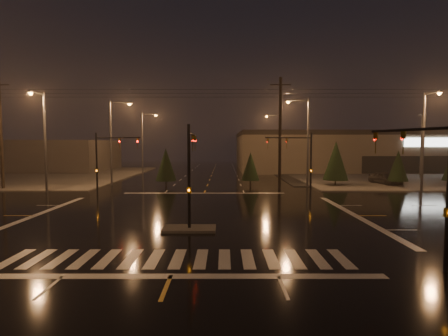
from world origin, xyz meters
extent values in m
plane|color=black|center=(0.00, 0.00, 0.00)|extent=(140.00, 140.00, 0.00)
cube|color=#45433E|center=(30.00, 30.00, 0.06)|extent=(36.00, 36.00, 0.12)
cube|color=#45433E|center=(-30.00, 30.00, 0.06)|extent=(36.00, 36.00, 0.12)
cube|color=#45433E|center=(0.00, -4.00, 0.07)|extent=(3.00, 1.60, 0.15)
cube|color=beige|center=(0.00, -9.00, 0.01)|extent=(15.00, 2.60, 0.01)
cube|color=beige|center=(0.00, -11.00, 0.01)|extent=(16.00, 0.50, 0.01)
cube|color=beige|center=(0.00, 11.00, 0.01)|extent=(16.00, 0.50, 0.01)
cube|color=black|center=(35.00, 28.00, 0.04)|extent=(50.00, 24.00, 0.08)
cube|color=brown|center=(35.00, 46.00, 3.50)|extent=(60.00, 28.00, 7.00)
cube|color=black|center=(35.00, 46.00, 6.80)|extent=(60.20, 28.20, 0.80)
cube|color=white|center=(35.00, 31.90, 5.20)|extent=(9.00, 0.20, 1.40)
cube|color=black|center=(35.00, 31.95, 1.60)|extent=(22.00, 0.15, 2.80)
cube|color=#3F3A38|center=(-35.00, 42.00, 2.80)|extent=(30.00, 18.00, 5.60)
cylinder|color=black|center=(0.00, -4.00, 3.00)|extent=(0.18, 0.18, 6.00)
cylinder|color=black|center=(0.00, -1.75, 5.50)|extent=(0.12, 4.50, 0.12)
imported|color=#594707|center=(0.00, 0.27, 5.45)|extent=(0.16, 0.20, 1.00)
cube|color=#594707|center=(0.00, -4.00, 2.30)|extent=(0.25, 0.18, 0.35)
cylinder|color=black|center=(10.50, 10.50, 3.00)|extent=(0.18, 0.18, 6.00)
cylinder|color=black|center=(8.15, 9.64, 5.50)|extent=(4.74, 1.82, 0.12)
imported|color=#594707|center=(6.04, 8.88, 5.45)|extent=(0.24, 0.22, 1.00)
cube|color=#594707|center=(10.50, 10.50, 2.30)|extent=(0.25, 0.18, 0.35)
cylinder|color=black|center=(-10.50, 10.50, 3.00)|extent=(0.18, 0.18, 6.00)
cylinder|color=black|center=(-8.15, 9.64, 5.50)|extent=(4.74, 1.82, 0.12)
imported|color=#594707|center=(-6.04, 8.88, 5.45)|extent=(0.24, 0.22, 1.00)
cube|color=#594707|center=(-10.50, 10.50, 2.30)|extent=(0.25, 0.18, 0.35)
cylinder|color=black|center=(9.82, -8.62, 5.50)|extent=(1.48, 3.80, 0.12)
imported|color=#594707|center=(9.20, -6.93, 5.45)|extent=(0.22, 0.24, 1.00)
cube|color=#594707|center=(10.50, -10.50, 2.30)|extent=(0.25, 0.18, 0.35)
cylinder|color=#38383A|center=(-11.50, 18.00, 5.00)|extent=(0.24, 0.24, 10.00)
cylinder|color=#38383A|center=(-10.30, 18.00, 9.80)|extent=(2.40, 0.14, 0.14)
cube|color=#38383A|center=(-9.20, 18.00, 9.75)|extent=(0.70, 0.30, 0.18)
sphere|color=orange|center=(-9.20, 18.00, 9.62)|extent=(0.32, 0.32, 0.32)
cylinder|color=#38383A|center=(-11.50, 34.00, 5.00)|extent=(0.24, 0.24, 10.00)
cylinder|color=#38383A|center=(-10.30, 34.00, 9.80)|extent=(2.40, 0.14, 0.14)
cube|color=#38383A|center=(-9.20, 34.00, 9.75)|extent=(0.70, 0.30, 0.18)
sphere|color=orange|center=(-9.20, 34.00, 9.62)|extent=(0.32, 0.32, 0.32)
cylinder|color=#38383A|center=(11.50, 16.00, 5.00)|extent=(0.24, 0.24, 10.00)
cylinder|color=#38383A|center=(10.30, 16.00, 9.80)|extent=(2.40, 0.14, 0.14)
cube|color=#38383A|center=(9.20, 16.00, 9.75)|extent=(0.70, 0.30, 0.18)
sphere|color=orange|center=(9.20, 16.00, 9.62)|extent=(0.32, 0.32, 0.32)
cylinder|color=#38383A|center=(11.50, 36.00, 5.00)|extent=(0.24, 0.24, 10.00)
cylinder|color=#38383A|center=(10.30, 36.00, 9.80)|extent=(2.40, 0.14, 0.14)
cube|color=#38383A|center=(9.20, 36.00, 9.75)|extent=(0.70, 0.30, 0.18)
sphere|color=orange|center=(9.20, 36.00, 9.62)|extent=(0.32, 0.32, 0.32)
cylinder|color=#38383A|center=(-16.00, 11.50, 5.00)|extent=(0.24, 0.24, 10.00)
cylinder|color=#38383A|center=(-16.00, 10.30, 9.80)|extent=(0.14, 2.40, 0.14)
cube|color=#38383A|center=(-16.00, 9.20, 9.75)|extent=(0.30, 0.70, 0.18)
sphere|color=orange|center=(-16.00, 9.20, 9.62)|extent=(0.32, 0.32, 0.32)
cylinder|color=#38383A|center=(22.00, 11.50, 5.00)|extent=(0.24, 0.24, 10.00)
cylinder|color=#38383A|center=(22.00, 10.30, 9.80)|extent=(0.14, 2.40, 0.14)
cube|color=#38383A|center=(22.00, 9.20, 9.75)|extent=(0.30, 0.70, 0.18)
sphere|color=orange|center=(22.00, 9.20, 9.62)|extent=(0.32, 0.32, 0.32)
cylinder|color=black|center=(-22.00, 14.00, 6.00)|extent=(0.32, 0.32, 12.00)
cylinder|color=black|center=(8.00, 14.00, 6.00)|extent=(0.32, 0.32, 12.00)
cube|color=black|center=(8.00, 14.00, 11.20)|extent=(2.20, 0.12, 0.12)
cylinder|color=black|center=(15.07, 17.16, 0.35)|extent=(0.18, 0.18, 0.70)
cone|color=black|center=(15.07, 17.16, 2.97)|extent=(2.91, 2.91, 4.55)
cylinder|color=black|center=(21.86, 16.11, 0.35)|extent=(0.18, 0.18, 0.70)
cone|color=black|center=(21.86, 16.11, 2.45)|extent=(2.24, 2.24, 3.49)
cylinder|color=black|center=(-4.68, 16.25, 0.35)|extent=(0.18, 0.18, 0.70)
cone|color=black|center=(-4.68, 16.25, 2.57)|extent=(2.39, 2.39, 3.74)
cylinder|color=black|center=(5.05, 16.78, 0.35)|extent=(0.18, 0.18, 0.70)
cone|color=black|center=(5.05, 16.78, 2.33)|extent=(2.09, 2.09, 3.26)
imported|color=black|center=(21.42, 18.26, 0.79)|extent=(2.84, 4.91, 1.57)
camera|label=1|loc=(1.98, -23.61, 4.89)|focal=28.00mm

